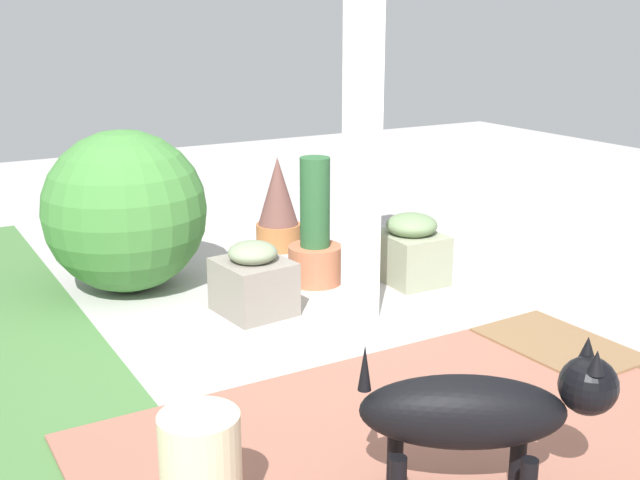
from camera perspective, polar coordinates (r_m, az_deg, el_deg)
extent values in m
plane|color=#AFAAA8|center=(3.77, 2.74, -7.96)|extent=(12.00, 12.00, 0.00)
cube|color=#945C4B|center=(2.93, 9.38, -15.59)|extent=(1.80, 2.40, 0.02)
cube|color=white|center=(3.89, 3.12, 10.64)|extent=(0.15, 0.15, 2.33)
cube|color=gray|center=(4.68, 6.55, -1.27)|extent=(0.40, 0.34, 0.29)
ellipsoid|color=#6D865B|center=(4.63, 6.63, 1.08)|extent=(0.30, 0.30, 0.14)
cube|color=gray|center=(4.19, -4.82, -3.38)|extent=(0.41, 0.38, 0.29)
ellipsoid|color=gray|center=(4.13, -4.88, -0.91)|extent=(0.26, 0.26, 0.12)
sphere|color=#3F7B36|center=(4.58, -13.89, 2.03)|extent=(0.92, 0.92, 0.92)
cylinder|color=#AA6536|center=(5.33, -3.02, 0.28)|extent=(0.30, 0.30, 0.17)
cone|color=brown|center=(5.25, -3.07, 3.55)|extent=(0.27, 0.27, 0.45)
cylinder|color=#B86747|center=(4.64, -0.36, -1.76)|extent=(0.32, 0.32, 0.22)
cylinder|color=#2B5931|center=(4.54, -0.37, 2.73)|extent=(0.17, 0.17, 0.52)
ellipsoid|color=black|center=(2.60, 10.27, -12.12)|extent=(0.53, 0.68, 0.24)
sphere|color=black|center=(2.64, 18.81, -9.92)|extent=(0.19, 0.19, 0.19)
cone|color=black|center=(2.64, 18.70, -7.41)|extent=(0.05, 0.05, 0.08)
cone|color=black|center=(2.55, 19.34, -8.32)|extent=(0.05, 0.05, 0.08)
cylinder|color=black|center=(2.81, 14.09, -15.21)|extent=(0.05, 0.05, 0.20)
cylinder|color=black|center=(2.75, 5.43, -15.45)|extent=(0.05, 0.05, 0.20)
cone|color=black|center=(2.50, 3.25, -9.17)|extent=(0.04, 0.04, 0.15)
cylinder|color=beige|center=(2.49, -8.57, -16.46)|extent=(0.25, 0.25, 0.40)
cube|color=brown|center=(3.94, 16.84, -7.32)|extent=(0.73, 0.50, 0.03)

